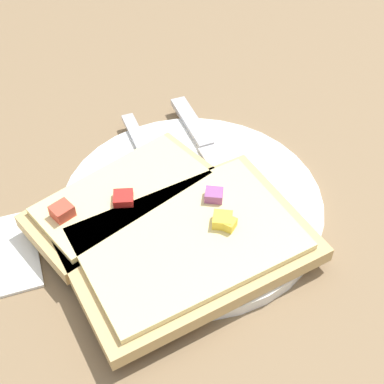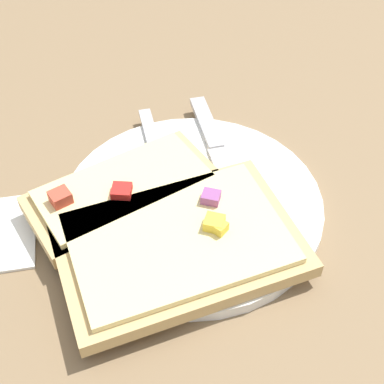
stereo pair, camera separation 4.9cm
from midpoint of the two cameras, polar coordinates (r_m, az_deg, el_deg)
name	(u,v)px [view 1 (the left image)]	position (r m, az deg, el deg)	size (l,w,h in m)	color
ground_plane	(192,208)	(0.51, -2.77, -1.87)	(4.00, 4.00, 0.00)	#7F6647
plate	(192,204)	(0.50, -2.79, -1.41)	(0.24, 0.24, 0.01)	white
fork	(162,188)	(0.51, -5.98, 0.31)	(0.03, 0.21, 0.01)	#B7B7BC
knife	(210,152)	(0.54, -0.62, 4.15)	(0.03, 0.23, 0.01)	#B7B7BC
pizza_slice_main	(189,244)	(0.45, -3.46, -5.72)	(0.22, 0.17, 0.03)	tan
pizza_slice_corner	(123,198)	(0.49, -10.24, -0.81)	(0.19, 0.14, 0.03)	tan
crumb_scatter	(163,175)	(0.52, -5.88, 1.68)	(0.04, 0.06, 0.01)	tan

